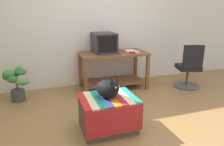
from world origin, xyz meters
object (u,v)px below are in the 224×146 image
object	(u,v)px
book	(131,51)
cat	(108,88)
office_chair	(189,69)
desk	(113,64)
keyboard	(110,54)
tv_monitor	(104,43)
ottoman_with_blanket	(108,113)
potted_plant	(16,83)
stapler	(132,53)

from	to	relation	value
book	cat	distance (m)	1.68
book	office_chair	bearing A→B (deg)	-27.28
desk	cat	distance (m)	1.56
keyboard	office_chair	distance (m)	1.63
desk	tv_monitor	world-z (taller)	tv_monitor
tv_monitor	book	world-z (taller)	tv_monitor
desk	ottoman_with_blanket	xyz separation A→B (m)	(-0.57, -1.45, -0.27)
book	office_chair	xyz separation A→B (m)	(1.09, -0.42, -0.35)
tv_monitor	potted_plant	size ratio (longest dim) A/B	0.89
desk	office_chair	world-z (taller)	office_chair
desk	keyboard	size ratio (longest dim) A/B	3.28
keyboard	office_chair	world-z (taller)	office_chair
desk	ottoman_with_blanket	bearing A→B (deg)	-110.43
book	ottoman_with_blanket	size ratio (longest dim) A/B	0.41
tv_monitor	book	distance (m)	0.56
keyboard	stapler	xyz separation A→B (m)	(0.43, -0.08, 0.01)
book	ottoman_with_blanket	world-z (taller)	book
desk	tv_monitor	xyz separation A→B (m)	(-0.15, 0.11, 0.41)
desk	office_chair	xyz separation A→B (m)	(1.44, -0.48, -0.11)
tv_monitor	keyboard	bearing A→B (deg)	-81.62
desk	ottoman_with_blanket	distance (m)	1.58
keyboard	stapler	bearing A→B (deg)	-13.24
tv_monitor	potted_plant	world-z (taller)	tv_monitor
desk	ottoman_with_blanket	world-z (taller)	desk
office_chair	stapler	distance (m)	1.22
desk	tv_monitor	bearing A→B (deg)	145.21
potted_plant	office_chair	bearing A→B (deg)	-7.00
ottoman_with_blanket	stapler	xyz separation A→B (m)	(0.88, 1.23, 0.52)
tv_monitor	cat	xyz separation A→B (m)	(-0.41, -1.56, -0.33)
cat	potted_plant	size ratio (longest dim) A/B	0.74
keyboard	book	size ratio (longest dim) A/B	1.39
cat	potted_plant	world-z (taller)	cat
desk	cat	xyz separation A→B (m)	(-0.56, -1.45, 0.08)
cat	office_chair	world-z (taller)	office_chair
ottoman_with_blanket	office_chair	size ratio (longest dim) A/B	0.80
tv_monitor	stapler	bearing A→B (deg)	-34.92
desk	potted_plant	size ratio (longest dim) A/B	2.29
cat	book	bearing A→B (deg)	34.23
potted_plant	stapler	size ratio (longest dim) A/B	5.21
office_chair	potted_plant	bearing A→B (deg)	10.17
book	cat	world-z (taller)	book
stapler	tv_monitor	bearing A→B (deg)	70.98
tv_monitor	cat	world-z (taller)	tv_monitor
tv_monitor	book	size ratio (longest dim) A/B	1.78
tv_monitor	cat	distance (m)	1.65
book	stapler	world-z (taller)	stapler
desk	stapler	world-z (taller)	stapler
ottoman_with_blanket	cat	world-z (taller)	cat
desk	keyboard	world-z (taller)	keyboard
stapler	cat	bearing A→B (deg)	161.64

